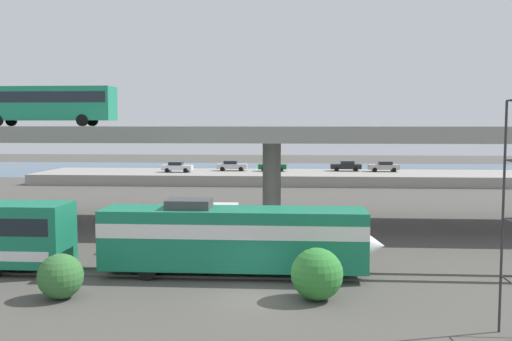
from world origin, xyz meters
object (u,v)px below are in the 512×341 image
(train_locomotive, at_px, (247,236))
(parked_car_1, at_px, (177,167))
(parked_car_3, at_px, (384,166))
(parked_car_0, at_px, (346,166))
(parked_car_4, at_px, (232,166))
(service_truck_west, at_px, (189,226))
(transit_bus_on_overpass, at_px, (45,102))
(parked_car_2, at_px, (273,166))

(train_locomotive, bearing_deg, parked_car_1, 106.00)
(parked_car_1, bearing_deg, train_locomotive, -74.00)
(parked_car_1, bearing_deg, parked_car_3, 5.88)
(parked_car_0, height_order, parked_car_4, same)
(train_locomotive, height_order, parked_car_3, train_locomotive)
(parked_car_4, bearing_deg, parked_car_1, -157.45)
(train_locomotive, xyz_separation_m, service_truck_west, (-4.34, 6.06, -0.56))
(parked_car_0, xyz_separation_m, parked_car_3, (5.39, -0.80, -0.00))
(parked_car_0, relative_size, parked_car_4, 1.01)
(transit_bus_on_overpass, bearing_deg, parked_car_2, -117.76)
(service_truck_west, distance_m, parked_car_0, 49.97)
(transit_bus_on_overpass, relative_size, parked_car_0, 2.69)
(parked_car_2, height_order, parked_car_4, same)
(service_truck_west, xyz_separation_m, parked_car_0, (14.41, 47.84, 0.59))
(parked_car_1, bearing_deg, parked_car_0, 9.00)
(train_locomotive, relative_size, parked_car_4, 3.46)
(train_locomotive, height_order, parked_car_1, train_locomotive)
(parked_car_1, relative_size, parked_car_3, 0.98)
(parked_car_3, xyz_separation_m, parked_car_4, (-22.26, 0.07, 0.00))
(transit_bus_on_overpass, xyz_separation_m, parked_car_2, (18.41, 34.97, -7.96))
(transit_bus_on_overpass, xyz_separation_m, parked_car_1, (4.76, 32.21, -7.95))
(train_locomotive, xyz_separation_m, transit_bus_on_overpass, (-19.11, 17.83, 7.99))
(parked_car_1, bearing_deg, parked_car_2, 11.45)
(transit_bus_on_overpass, bearing_deg, parked_car_1, -98.41)
(parked_car_1, relative_size, parked_car_4, 0.97)
(parked_car_0, distance_m, parked_car_3, 5.45)
(service_truck_west, bearing_deg, parked_car_1, -77.18)
(parked_car_4, bearing_deg, parked_car_2, -3.54)
(train_locomotive, relative_size, parked_car_2, 3.71)
(train_locomotive, xyz_separation_m, parked_car_1, (-14.35, 50.04, 0.04))
(service_truck_west, xyz_separation_m, parked_car_3, (19.81, 47.05, 0.59))
(parked_car_3, distance_m, parked_car_4, 22.26)
(transit_bus_on_overpass, xyz_separation_m, parked_car_3, (34.58, 35.28, -7.95))
(parked_car_0, bearing_deg, transit_bus_on_overpass, 51.02)
(parked_car_2, bearing_deg, train_locomotive, 90.77)
(train_locomotive, xyz_separation_m, parked_car_4, (-6.79, 53.18, 0.04))
(parked_car_0, distance_m, parked_car_4, 16.88)
(train_locomotive, bearing_deg, parked_car_3, 73.76)
(parked_car_1, height_order, parked_car_2, same)
(transit_bus_on_overpass, distance_m, service_truck_west, 20.73)
(transit_bus_on_overpass, height_order, parked_car_4, transit_bus_on_overpass)
(parked_car_0, bearing_deg, parked_car_2, 5.84)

